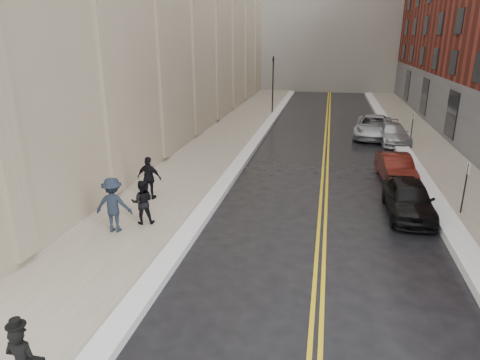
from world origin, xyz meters
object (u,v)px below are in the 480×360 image
at_px(car_silver_far, 373,126).
at_px(pedestrian_c, 149,178).
at_px(car_silver_near, 392,133).
at_px(pedestrian_b, 113,205).
at_px(car_maroon, 396,168).
at_px(pedestrian_a, 142,202).
at_px(car_black, 409,198).

distance_m(car_silver_far, pedestrian_c, 18.51).
xyz_separation_m(car_silver_near, pedestrian_b, (-11.63, -16.82, 0.50)).
distance_m(pedestrian_b, pedestrian_c, 3.31).
distance_m(car_maroon, pedestrian_c, 11.99).
xyz_separation_m(car_maroon, car_silver_near, (0.87, 8.31, -0.00)).
bearing_deg(car_silver_far, car_silver_near, -49.60).
height_order(pedestrian_a, pedestrian_c, pedestrian_c).
height_order(car_silver_near, pedestrian_c, pedestrian_c).
xyz_separation_m(car_silver_far, pedestrian_c, (-10.56, -15.19, 0.33)).
distance_m(car_black, car_maroon, 4.48).
bearing_deg(car_maroon, pedestrian_c, -159.03).
xyz_separation_m(car_black, pedestrian_a, (-9.93, -3.19, 0.28)).
distance_m(car_black, pedestrian_c, 10.73).
xyz_separation_m(car_maroon, pedestrian_c, (-10.80, -5.20, 0.43)).
bearing_deg(car_black, car_silver_near, 84.90).
bearing_deg(pedestrian_a, car_silver_far, -138.52).
bearing_deg(car_silver_far, pedestrian_c, -117.79).
bearing_deg(pedestrian_c, pedestrian_a, 111.85).
relative_size(car_maroon, pedestrian_b, 1.98).
xyz_separation_m(car_black, pedestrian_b, (-10.65, -4.02, 0.44)).
height_order(car_black, pedestrian_c, pedestrian_c).
bearing_deg(car_maroon, car_black, -96.06).
bearing_deg(car_silver_far, pedestrian_b, -112.60).
height_order(car_maroon, car_silver_near, car_maroon).
distance_m(car_maroon, pedestrian_a, 12.63).
xyz_separation_m(car_silver_near, pedestrian_c, (-11.67, -13.51, 0.43)).
distance_m(car_maroon, car_silver_near, 8.36).
height_order(car_black, pedestrian_a, pedestrian_a).
distance_m(car_black, pedestrian_a, 10.43).
bearing_deg(pedestrian_b, car_silver_near, -132.37).
bearing_deg(car_silver_near, car_silver_far, 118.57).
xyz_separation_m(car_black, car_maroon, (0.10, 4.48, -0.06)).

